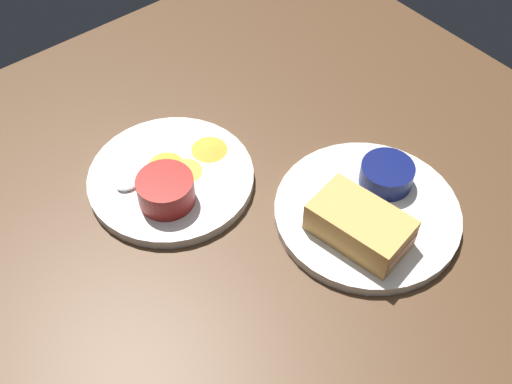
% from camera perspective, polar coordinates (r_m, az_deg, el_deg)
% --- Properties ---
extents(ground_plane, '(1.10, 1.10, 0.03)m').
position_cam_1_polar(ground_plane, '(0.90, 0.67, -3.64)').
color(ground_plane, '#4C331E').
extents(plate_sandwich_main, '(0.26, 0.26, 0.02)m').
position_cam_1_polar(plate_sandwich_main, '(0.90, 9.88, -1.85)').
color(plate_sandwich_main, silver).
rests_on(plate_sandwich_main, ground_plane).
extents(sandwich_half_near, '(0.14, 0.10, 0.05)m').
position_cam_1_polar(sandwich_half_near, '(0.85, 9.26, -2.94)').
color(sandwich_half_near, tan).
rests_on(sandwich_half_near, plate_sandwich_main).
extents(ramekin_dark_sauce, '(0.08, 0.08, 0.03)m').
position_cam_1_polar(ramekin_dark_sauce, '(0.92, 11.60, 1.60)').
color(ramekin_dark_sauce, '#0C144C').
rests_on(ramekin_dark_sauce, plate_sandwich_main).
extents(spoon_by_dark_ramekin, '(0.03, 0.10, 0.01)m').
position_cam_1_polar(spoon_by_dark_ramekin, '(0.90, 9.27, -1.00)').
color(spoon_by_dark_ramekin, silver).
rests_on(spoon_by_dark_ramekin, plate_sandwich_main).
extents(plate_chips_companion, '(0.24, 0.24, 0.02)m').
position_cam_1_polar(plate_chips_companion, '(0.94, -7.58, 1.23)').
color(plate_chips_companion, silver).
rests_on(plate_chips_companion, ground_plane).
extents(ramekin_light_gravy, '(0.08, 0.08, 0.04)m').
position_cam_1_polar(ramekin_light_gravy, '(0.89, -8.07, 0.22)').
color(ramekin_light_gravy, maroon).
rests_on(ramekin_light_gravy, plate_chips_companion).
extents(spoon_by_gravy_ramekin, '(0.04, 0.10, 0.01)m').
position_cam_1_polar(spoon_by_gravy_ramekin, '(0.93, -10.64, 0.83)').
color(spoon_by_gravy_ramekin, silver).
rests_on(spoon_by_gravy_ramekin, plate_chips_companion).
extents(plantain_chip_scatter, '(0.10, 0.17, 0.01)m').
position_cam_1_polar(plantain_chip_scatter, '(0.94, -6.78, 2.52)').
color(plantain_chip_scatter, gold).
rests_on(plantain_chip_scatter, plate_chips_companion).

